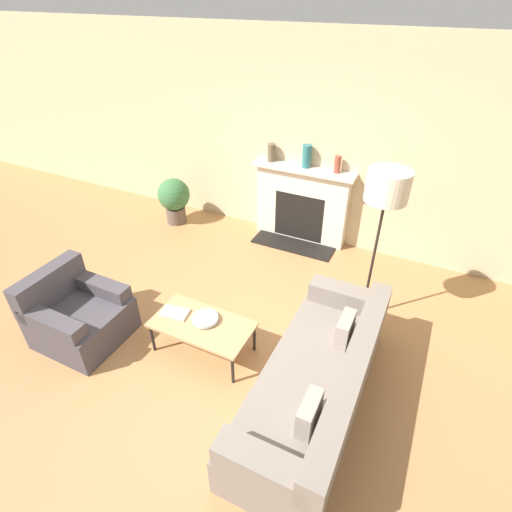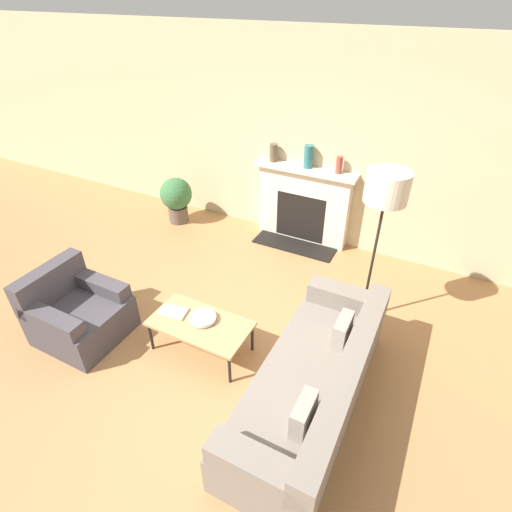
% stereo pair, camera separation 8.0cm
% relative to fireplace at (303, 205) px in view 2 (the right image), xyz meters
% --- Properties ---
extents(ground_plane, '(18.00, 18.00, 0.00)m').
position_rel_fireplace_xyz_m(ground_plane, '(0.08, -2.69, -0.56)').
color(ground_plane, '#A87547').
extents(wall_back, '(18.00, 0.06, 2.90)m').
position_rel_fireplace_xyz_m(wall_back, '(0.08, 0.14, 0.89)').
color(wall_back, '#C6B289').
rests_on(wall_back, ground_plane).
extents(fireplace, '(1.49, 0.59, 1.15)m').
position_rel_fireplace_xyz_m(fireplace, '(0.00, 0.00, 0.00)').
color(fireplace, beige).
rests_on(fireplace, ground_plane).
extents(couch, '(0.86, 2.24, 0.74)m').
position_rel_fireplace_xyz_m(couch, '(1.21, -2.74, -0.27)').
color(couch, slate).
rests_on(couch, ground_plane).
extents(armchair_near, '(0.87, 0.83, 0.80)m').
position_rel_fireplace_xyz_m(armchair_near, '(-1.43, -3.04, -0.27)').
color(armchair_near, '#423D42').
rests_on(armchair_near, ground_plane).
extents(coffee_table, '(1.05, 0.56, 0.39)m').
position_rel_fireplace_xyz_m(coffee_table, '(-0.09, -2.63, -0.20)').
color(coffee_table, tan).
rests_on(coffee_table, ground_plane).
extents(bowl, '(0.27, 0.27, 0.05)m').
position_rel_fireplace_xyz_m(bowl, '(-0.08, -2.58, -0.14)').
color(bowl, silver).
rests_on(bowl, coffee_table).
extents(book, '(0.32, 0.23, 0.02)m').
position_rel_fireplace_xyz_m(book, '(-0.43, -2.63, -0.16)').
color(book, '#B2A893').
rests_on(book, coffee_table).
extents(floor_lamp, '(0.43, 0.43, 1.84)m').
position_rel_fireplace_xyz_m(floor_lamp, '(1.32, -1.34, 0.97)').
color(floor_lamp, black).
rests_on(floor_lamp, ground_plane).
extents(mantel_vase_left, '(0.12, 0.12, 0.25)m').
position_rel_fireplace_xyz_m(mantel_vase_left, '(-0.51, 0.01, 0.72)').
color(mantel_vase_left, brown).
rests_on(mantel_vase_left, fireplace).
extents(mantel_vase_center_left, '(0.13, 0.13, 0.32)m').
position_rel_fireplace_xyz_m(mantel_vase_center_left, '(0.02, 0.01, 0.75)').
color(mantel_vase_center_left, '#28666B').
rests_on(mantel_vase_center_left, fireplace).
extents(mantel_vase_center_right, '(0.09, 0.09, 0.24)m').
position_rel_fireplace_xyz_m(mantel_vase_center_right, '(0.47, 0.01, 0.71)').
color(mantel_vase_center_right, brown).
rests_on(mantel_vase_center_right, fireplace).
extents(potted_plant, '(0.51, 0.51, 0.75)m').
position_rel_fireplace_xyz_m(potted_plant, '(-2.01, -0.43, -0.13)').
color(potted_plant, brown).
rests_on(potted_plant, ground_plane).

